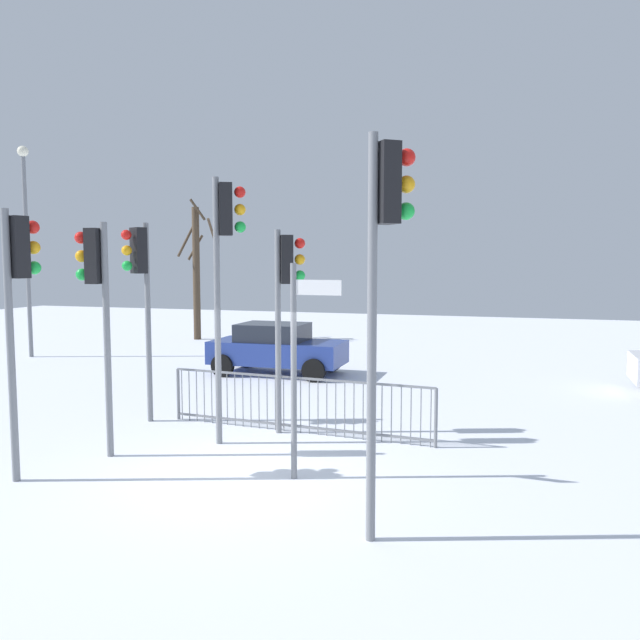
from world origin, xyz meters
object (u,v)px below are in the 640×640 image
object	(u,v)px
traffic_light_mid_right	(286,285)
traffic_light_foreground_left	(140,277)
direction_sign_post	(297,360)
traffic_light_mid_left	(18,283)
traffic_light_foreground_right	(384,246)
car_blue_near	(277,348)
traffic_light_rear_left	(225,250)
bare_tree_centre	(197,269)
street_lamp	(26,230)
traffic_light_rear_right	(97,286)

from	to	relation	value
traffic_light_mid_right	traffic_light_foreground_left	world-z (taller)	traffic_light_foreground_left
direction_sign_post	traffic_light_mid_right	bearing A→B (deg)	118.31
traffic_light_foreground_left	traffic_light_mid_left	bearing A→B (deg)	123.29
traffic_light_foreground_right	traffic_light_mid_left	xyz separation A→B (m)	(-5.52, 0.41, -0.48)
traffic_light_foreground_left	car_blue_near	world-z (taller)	traffic_light_foreground_left
traffic_light_mid_left	car_blue_near	world-z (taller)	traffic_light_mid_left
traffic_light_rear_left	car_blue_near	distance (m)	7.49
traffic_light_mid_right	bare_tree_centre	xyz separation A→B (m)	(-8.72, 12.50, 0.13)
car_blue_near	street_lamp	distance (m)	9.90
street_lamp	traffic_light_rear_left	bearing A→B (deg)	-33.78
traffic_light_foreground_right	traffic_light_foreground_left	distance (m)	6.89
traffic_light_rear_right	traffic_light_mid_left	bearing A→B (deg)	157.26
traffic_light_rear_right	car_blue_near	bearing A→B (deg)	-5.46
bare_tree_centre	direction_sign_post	bearing A→B (deg)	-56.65
traffic_light_mid_right	street_lamp	xyz separation A→B (m)	(-11.73, 6.35, 1.50)
direction_sign_post	street_lamp	size ratio (longest dim) A/B	0.45
traffic_light_mid_right	traffic_light_foreground_left	size ratio (longest dim) A/B	0.96
traffic_light_mid_right	bare_tree_centre	world-z (taller)	bare_tree_centre
traffic_light_mid_right	bare_tree_centre	bearing A→B (deg)	-172.28
traffic_light_rear_right	direction_sign_post	xyz separation A→B (m)	(3.51, -0.08, -1.04)
traffic_light_rear_left	street_lamp	distance (m)	13.22
traffic_light_rear_left	car_blue_near	bearing A→B (deg)	164.94
traffic_light_mid_right	direction_sign_post	bearing A→B (deg)	-2.80
traffic_light_rear_right	bare_tree_centre	size ratio (longest dim) A/B	0.67
traffic_light_rear_right	traffic_light_foreground_left	bearing A→B (deg)	9.67
car_blue_near	bare_tree_centre	size ratio (longest dim) A/B	0.66
traffic_light_rear_right	traffic_light_foreground_left	xyz separation A→B (m)	(-0.59, 2.12, 0.10)
traffic_light_mid_right	traffic_light_mid_left	size ratio (longest dim) A/B	0.96
traffic_light_rear_right	traffic_light_rear_left	size ratio (longest dim) A/B	0.83
traffic_light_mid_right	direction_sign_post	size ratio (longest dim) A/B	1.19
traffic_light_rear_right	traffic_light_mid_right	distance (m)	3.34
direction_sign_post	bare_tree_centre	distance (m)	17.84
traffic_light_foreground_right	traffic_light_mid_left	size ratio (longest dim) A/B	1.17
traffic_light_mid_right	street_lamp	bearing A→B (deg)	-145.57
car_blue_near	traffic_light_mid_right	bearing A→B (deg)	-67.53
direction_sign_post	street_lamp	bearing A→B (deg)	149.70
traffic_light_mid_right	street_lamp	world-z (taller)	street_lamp
traffic_light_rear_left	car_blue_near	xyz separation A→B (m)	(-1.73, 6.78, -2.67)
traffic_light_foreground_right	traffic_light_mid_right	bearing A→B (deg)	176.05
traffic_light_rear_right	traffic_light_foreground_right	world-z (taller)	traffic_light_foreground_right
car_blue_near	street_lamp	world-z (taller)	street_lamp
traffic_light_foreground_right	direction_sign_post	world-z (taller)	traffic_light_foreground_right
direction_sign_post	traffic_light_foreground_right	bearing A→B (deg)	-40.99
traffic_light_rear_right	car_blue_near	size ratio (longest dim) A/B	1.01
traffic_light_rear_right	street_lamp	distance (m)	12.78
traffic_light_foreground_left	street_lamp	world-z (taller)	street_lamp
car_blue_near	traffic_light_foreground_right	bearing A→B (deg)	-62.88
traffic_light_foreground_left	traffic_light_mid_left	distance (m)	3.41
traffic_light_mid_left	direction_sign_post	world-z (taller)	traffic_light_mid_left
traffic_light_rear_right	traffic_light_rear_left	world-z (taller)	traffic_light_rear_left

